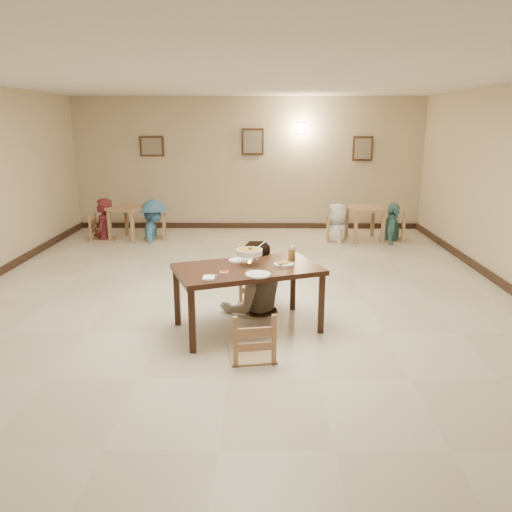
{
  "coord_description": "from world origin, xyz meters",
  "views": [
    {
      "loc": [
        0.33,
        -6.62,
        2.42
      ],
      "look_at": [
        0.25,
        -0.49,
        0.78
      ],
      "focal_mm": 35.0,
      "sensor_mm": 36.0,
      "label": 1
    }
  ],
  "objects_px": {
    "chair_near": "(252,311)",
    "bg_chair_rl": "(338,219)",
    "bg_diner_b": "(153,200)",
    "bg_chair_ll": "(103,216)",
    "drink_glass": "(292,253)",
    "main_table": "(248,273)",
    "curry_warmer": "(249,252)",
    "bg_diner_a": "(101,198)",
    "bg_chair_rr": "(393,215)",
    "bg_table_left": "(129,213)",
    "bg_diner_d": "(394,203)",
    "main_diner": "(254,241)",
    "chair_far": "(257,276)",
    "bg_table_right": "(365,213)",
    "bg_chair_lr": "(154,217)",
    "bg_diner_c": "(338,204)"
  },
  "relations": [
    {
      "from": "main_diner",
      "to": "chair_far",
      "type": "bearing_deg",
      "value": -136.3
    },
    {
      "from": "chair_near",
      "to": "bg_table_left",
      "type": "relative_size",
      "value": 1.12
    },
    {
      "from": "bg_chair_ll",
      "to": "bg_chair_rl",
      "type": "bearing_deg",
      "value": -93.24
    },
    {
      "from": "bg_chair_rl",
      "to": "bg_diner_b",
      "type": "height_order",
      "value": "bg_diner_b"
    },
    {
      "from": "bg_diner_a",
      "to": "bg_table_left",
      "type": "bearing_deg",
      "value": 93.46
    },
    {
      "from": "main_table",
      "to": "bg_table_right",
      "type": "height_order",
      "value": "main_table"
    },
    {
      "from": "bg_chair_rl",
      "to": "bg_diner_d",
      "type": "bearing_deg",
      "value": -86.37
    },
    {
      "from": "chair_near",
      "to": "bg_diner_b",
      "type": "height_order",
      "value": "bg_diner_b"
    },
    {
      "from": "bg_diner_b",
      "to": "bg_chair_ll",
      "type": "bearing_deg",
      "value": 84.33
    },
    {
      "from": "chair_near",
      "to": "bg_diner_c",
      "type": "relative_size",
      "value": 0.65
    },
    {
      "from": "bg_chair_rl",
      "to": "bg_diner_a",
      "type": "bearing_deg",
      "value": 92.66
    },
    {
      "from": "bg_chair_rr",
      "to": "main_table",
      "type": "bearing_deg",
      "value": -18.12
    },
    {
      "from": "bg_chair_rl",
      "to": "bg_chair_ll",
      "type": "bearing_deg",
      "value": 92.66
    },
    {
      "from": "main_diner",
      "to": "drink_glass",
      "type": "xyz_separation_m",
      "value": [
        0.48,
        -0.32,
        -0.09
      ]
    },
    {
      "from": "bg_chair_rl",
      "to": "bg_diner_c",
      "type": "xyz_separation_m",
      "value": [
        0.0,
        0.0,
        0.33
      ]
    },
    {
      "from": "bg_chair_lr",
      "to": "main_table",
      "type": "bearing_deg",
      "value": 16.67
    },
    {
      "from": "main_diner",
      "to": "bg_table_right",
      "type": "xyz_separation_m",
      "value": [
        2.27,
        4.1,
        -0.37
      ]
    },
    {
      "from": "drink_glass",
      "to": "bg_diner_b",
      "type": "relative_size",
      "value": 0.1
    },
    {
      "from": "chair_near",
      "to": "bg_diner_a",
      "type": "bearing_deg",
      "value": -68.17
    },
    {
      "from": "bg_diner_a",
      "to": "bg_chair_rr",
      "type": "bearing_deg",
      "value": 85.99
    },
    {
      "from": "bg_table_left",
      "to": "bg_chair_ll",
      "type": "xyz_separation_m",
      "value": [
        -0.54,
        -0.07,
        -0.05
      ]
    },
    {
      "from": "chair_far",
      "to": "bg_table_right",
      "type": "xyz_separation_m",
      "value": [
        2.23,
        4.03,
        0.12
      ]
    },
    {
      "from": "chair_far",
      "to": "bg_table_right",
      "type": "bearing_deg",
      "value": 44.19
    },
    {
      "from": "bg_chair_rl",
      "to": "bg_chair_rr",
      "type": "relative_size",
      "value": 0.85
    },
    {
      "from": "drink_glass",
      "to": "bg_chair_lr",
      "type": "bearing_deg",
      "value": 121.03
    },
    {
      "from": "main_table",
      "to": "bg_chair_rr",
      "type": "relative_size",
      "value": 1.74
    },
    {
      "from": "bg_table_left",
      "to": "bg_diner_a",
      "type": "height_order",
      "value": "bg_diner_a"
    },
    {
      "from": "main_table",
      "to": "bg_diner_b",
      "type": "bearing_deg",
      "value": 93.38
    },
    {
      "from": "bg_table_right",
      "to": "bg_chair_lr",
      "type": "distance_m",
      "value": 4.47
    },
    {
      "from": "chair_near",
      "to": "bg_chair_rl",
      "type": "xyz_separation_m",
      "value": [
        1.69,
        5.46,
        -0.05
      ]
    },
    {
      "from": "bg_diner_b",
      "to": "bg_table_left",
      "type": "bearing_deg",
      "value": 79.61
    },
    {
      "from": "bg_diner_b",
      "to": "drink_glass",
      "type": "bearing_deg",
      "value": -157.49
    },
    {
      "from": "main_table",
      "to": "bg_table_left",
      "type": "bearing_deg",
      "value": 98.42
    },
    {
      "from": "bg_diner_a",
      "to": "bg_chair_lr",
      "type": "bearing_deg",
      "value": 88.78
    },
    {
      "from": "chair_far",
      "to": "bg_diner_c",
      "type": "bearing_deg",
      "value": 50.69
    },
    {
      "from": "curry_warmer",
      "to": "bg_diner_d",
      "type": "bearing_deg",
      "value": 58.26
    },
    {
      "from": "bg_diner_b",
      "to": "bg_chair_rr",
      "type": "bearing_deg",
      "value": -99.05
    },
    {
      "from": "main_diner",
      "to": "bg_chair_lr",
      "type": "bearing_deg",
      "value": -80.65
    },
    {
      "from": "bg_chair_ll",
      "to": "bg_chair_lr",
      "type": "distance_m",
      "value": 1.08
    },
    {
      "from": "main_diner",
      "to": "bg_diner_d",
      "type": "bearing_deg",
      "value": -143.63
    },
    {
      "from": "bg_chair_ll",
      "to": "bg_diner_c",
      "type": "xyz_separation_m",
      "value": [
        4.96,
        -0.01,
        0.27
      ]
    },
    {
      "from": "main_table",
      "to": "curry_warmer",
      "type": "xyz_separation_m",
      "value": [
        0.02,
        0.06,
        0.24
      ]
    },
    {
      "from": "drink_glass",
      "to": "bg_chair_lr",
      "type": "xyz_separation_m",
      "value": [
        -2.67,
        4.45,
        -0.37
      ]
    },
    {
      "from": "bg_chair_rl",
      "to": "main_table",
      "type": "bearing_deg",
      "value": 162.42
    },
    {
      "from": "bg_chair_rr",
      "to": "bg_diner_c",
      "type": "distance_m",
      "value": 1.19
    },
    {
      "from": "bg_diner_a",
      "to": "bg_diner_d",
      "type": "distance_m",
      "value": 6.13
    },
    {
      "from": "drink_glass",
      "to": "bg_chair_ll",
      "type": "distance_m",
      "value": 5.78
    },
    {
      "from": "bg_diner_a",
      "to": "main_diner",
      "type": "bearing_deg",
      "value": 34.69
    },
    {
      "from": "main_table",
      "to": "bg_diner_c",
      "type": "relative_size",
      "value": 1.2
    },
    {
      "from": "curry_warmer",
      "to": "bg_chair_rl",
      "type": "bearing_deg",
      "value": 69.61
    }
  ]
}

